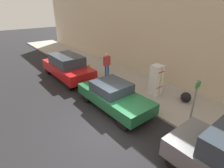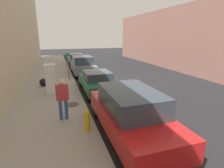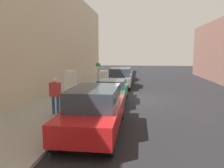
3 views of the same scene
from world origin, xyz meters
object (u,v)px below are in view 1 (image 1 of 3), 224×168
street_sign_post (194,101)px  pedestrian_walking_far (107,63)px  trash_bag (186,97)px  parked_sedan_green (113,95)px  fire_hydrant (89,69)px  parked_suv_red (67,66)px  discarded_refrigerator (156,80)px

street_sign_post → pedestrian_walking_far: size_ratio=1.25×
trash_bag → parked_sedan_green: 4.01m
fire_hydrant → street_sign_post: bearing=90.3°
parked_suv_red → trash_bag: bearing=114.2°
discarded_refrigerator → trash_bag: size_ratio=3.22×
discarded_refrigerator → parked_suv_red: discarded_refrigerator is taller
parked_sedan_green → street_sign_post: bearing=114.1°
pedestrian_walking_far → parked_suv_red: bearing=43.5°
fire_hydrant → trash_bag: fire_hydrant is taller
street_sign_post → fire_hydrant: 8.19m
discarded_refrigerator → street_sign_post: bearing=66.2°
fire_hydrant → parked_suv_red: size_ratio=0.17×
pedestrian_walking_far → parked_suv_red: pedestrian_walking_far is taller
trash_bag → parked_sedan_green: size_ratio=0.13×
parked_suv_red → parked_sedan_green: bearing=90.0°
discarded_refrigerator → trash_bag: (-0.56, 1.66, -0.62)m
parked_suv_red → discarded_refrigerator: bearing=115.7°
trash_bag → street_sign_post: bearing=34.2°
parked_sedan_green → trash_bag: bearing=147.5°
pedestrian_walking_far → parked_sedan_green: pedestrian_walking_far is taller
street_sign_post → fire_hydrant: bearing=-89.7°
trash_bag → parked_suv_red: parked_suv_red is taller
street_sign_post → parked_suv_red: (1.52, -8.75, -0.47)m
fire_hydrant → trash_bag: bearing=105.4°
discarded_refrigerator → trash_bag: 1.86m
fire_hydrant → parked_sedan_green: bearing=72.7°
pedestrian_walking_far → parked_suv_red: 2.91m
discarded_refrigerator → parked_suv_red: size_ratio=0.37×
discarded_refrigerator → parked_suv_red: bearing=-64.3°
parked_suv_red → street_sign_post: bearing=99.9°
pedestrian_walking_far → parked_suv_red: size_ratio=0.36×
parked_suv_red → fire_hydrant: bearing=158.0°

